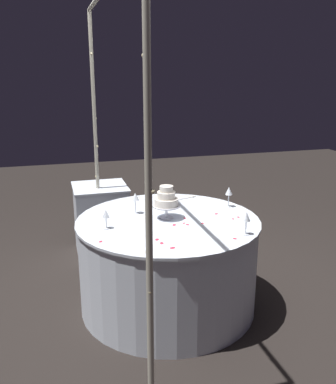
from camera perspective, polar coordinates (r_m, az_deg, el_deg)
The scene contains 24 objects.
ground_plane at distance 3.61m, azimuth 0.00°, elevation -15.11°, with size 12.00×12.00×0.00m, color black.
decorative_arch at distance 3.01m, azimuth -7.81°, elevation 10.69°, with size 2.30×0.06×2.43m.
main_table at distance 3.43m, azimuth 0.00°, elevation -9.70°, with size 1.45×1.45×0.75m.
side_table at distance 4.45m, azimuth -9.15°, elevation -3.78°, with size 0.55×0.55×0.74m.
tiered_cake at distance 3.26m, azimuth -0.23°, elevation -1.03°, with size 0.22×0.22×0.27m.
wine_glass_0 at distance 3.39m, azimuth -4.53°, elevation -0.79°, with size 0.07×0.07×0.17m.
wine_glass_1 at distance 3.09m, azimuth -8.52°, elevation -3.14°, with size 0.06×0.06×0.15m.
wine_glass_2 at distance 2.99m, azimuth 10.72°, elevation -3.51°, with size 0.06×0.06×0.17m.
wine_glass_3 at distance 3.58m, azimuth 8.36°, elevation -0.00°, with size 0.06×0.06×0.18m.
cake_knife at distance 3.81m, azimuth 2.19°, elevation -0.90°, with size 0.10×0.29×0.01m.
rose_petal_0 at distance 2.83m, azimuth -0.87°, elevation -7.03°, with size 0.04×0.03×0.00m, color #E02D47.
rose_petal_1 at distance 3.16m, azimuth 0.86°, elevation -4.54°, with size 0.04×0.03×0.00m, color #E02D47.
rose_petal_2 at distance 3.20m, azimuth 4.76°, elevation -4.31°, with size 0.03×0.02×0.00m, color #E02D47.
rose_petal_3 at distance 2.89m, azimuth -9.25°, elevation -6.73°, with size 0.03×0.02×0.00m, color #E02D47.
rose_petal_4 at distance 2.76m, azimuth 0.63°, elevation -7.68°, with size 0.04×0.03×0.00m, color #E02D47.
rose_petal_5 at distance 2.89m, azimuth -1.51°, elevation -6.53°, with size 0.04×0.03×0.00m, color #E02D47.
rose_petal_6 at distance 3.20m, azimuth 2.21°, elevation -4.29°, with size 0.02×0.02×0.00m, color #E02D47.
rose_petal_7 at distance 3.37m, azimuth 9.63°, elevation -3.42°, with size 0.03×0.02×0.00m, color #E02D47.
rose_petal_8 at distance 3.32m, azimuth 8.92°, elevation -3.67°, with size 0.03×0.02×0.00m, color #E02D47.
rose_petal_9 at distance 3.30m, azimuth 2.30°, elevation -3.62°, with size 0.03×0.02×0.00m, color #E02D47.
rose_petal_10 at distance 3.42m, azimuth 6.67°, elevation -3.00°, with size 0.03×0.02×0.00m, color #E02D47.
rose_petal_11 at distance 3.16m, azimuth 2.71°, elevation -4.50°, with size 0.03×0.02×0.00m, color #E02D47.
rose_petal_12 at distance 2.94m, azimuth 9.17°, elevation -6.34°, with size 0.03×0.02×0.00m, color #E02D47.
rose_petal_13 at distance 3.21m, azimuth -2.89°, elevation -4.20°, with size 0.03×0.02×0.00m, color #E02D47.
Camera 1 is at (-2.97, 0.85, 1.86)m, focal length 38.81 mm.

